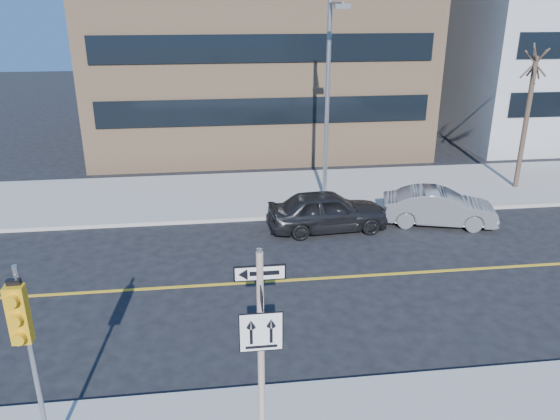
{
  "coord_description": "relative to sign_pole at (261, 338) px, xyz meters",
  "views": [
    {
      "loc": [
        -0.71,
        -10.89,
        8.18
      ],
      "look_at": [
        1.17,
        4.0,
        2.37
      ],
      "focal_mm": 35.0,
      "sensor_mm": 36.0,
      "label": 1
    }
  ],
  "objects": [
    {
      "name": "streetlight_a",
      "position": [
        4.0,
        13.27,
        2.32
      ],
      "size": [
        0.55,
        2.25,
        8.0
      ],
      "color": "gray",
      "rests_on": "far_sidewalk"
    },
    {
      "name": "sign_pole",
      "position": [
        0.0,
        0.0,
        0.0
      ],
      "size": [
        0.92,
        0.92,
        4.06
      ],
      "color": "silver",
      "rests_on": "near_sidewalk"
    },
    {
      "name": "parked_car_a",
      "position": [
        3.46,
        10.32,
        -1.67
      ],
      "size": [
        2.1,
        4.61,
        1.53
      ],
      "primitive_type": "imported",
      "rotation": [
        0.0,
        0.0,
        1.64
      ],
      "color": "black",
      "rests_on": "ground"
    },
    {
      "name": "parked_car_b",
      "position": [
        7.83,
        10.31,
        -1.74
      ],
      "size": [
        2.54,
        4.5,
        1.4
      ],
      "primitive_type": "imported",
      "rotation": [
        0.0,
        0.0,
        1.31
      ],
      "color": "slate",
      "rests_on": "ground"
    },
    {
      "name": "ground",
      "position": [
        0.0,
        2.51,
        -2.44
      ],
      "size": [
        120.0,
        120.0,
        0.0
      ],
      "primitive_type": "plane",
      "color": "black",
      "rests_on": "ground"
    },
    {
      "name": "traffic_signal",
      "position": [
        -4.0,
        -0.15,
        0.59
      ],
      "size": [
        0.32,
        0.45,
        4.0
      ],
      "color": "gray",
      "rests_on": "near_sidewalk"
    },
    {
      "name": "street_tree_west",
      "position": [
        13.0,
        13.81,
        3.09
      ],
      "size": [
        1.8,
        1.8,
        6.35
      ],
      "color": "#3E2E24",
      "rests_on": "far_sidewalk"
    }
  ]
}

